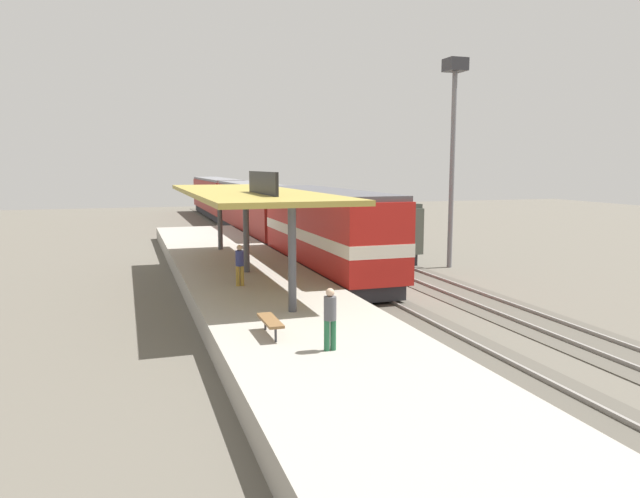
# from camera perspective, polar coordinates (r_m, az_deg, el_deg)

# --- Properties ---
(ground_plane) EXTENTS (120.00, 120.00, 0.00)m
(ground_plane) POSITION_cam_1_polar(r_m,az_deg,el_deg) (30.19, 5.42, -3.19)
(ground_plane) COLOR #5B564C
(track_near) EXTENTS (3.20, 110.00, 0.16)m
(track_near) POSITION_cam_1_polar(r_m,az_deg,el_deg) (29.46, 1.84, -3.37)
(track_near) COLOR #4E4941
(track_near) RESTS_ON ground
(track_far) EXTENTS (3.20, 110.00, 0.16)m
(track_far) POSITION_cam_1_polar(r_m,az_deg,el_deg) (31.30, 9.80, -2.81)
(track_far) COLOR #4E4941
(track_far) RESTS_ON ground
(platform) EXTENTS (6.00, 44.00, 0.90)m
(platform) POSITION_cam_1_polar(r_m,az_deg,el_deg) (28.17, -7.00, -3.09)
(platform) COLOR #9E998E
(platform) RESTS_ON ground
(station_canopy) EXTENTS (5.20, 18.00, 4.70)m
(station_canopy) POSITION_cam_1_polar(r_m,az_deg,el_deg) (27.59, -7.10, 5.23)
(station_canopy) COLOR #47474C
(station_canopy) RESTS_ON platform
(platform_bench) EXTENTS (0.44, 1.70, 0.50)m
(platform_bench) POSITION_cam_1_polar(r_m,az_deg,el_deg) (17.55, -4.78, -6.88)
(platform_bench) COLOR #333338
(platform_bench) RESTS_ON platform
(locomotive) EXTENTS (2.93, 14.43, 4.44)m
(locomotive) POSITION_cam_1_polar(r_m,az_deg,el_deg) (30.98, 0.59, 1.65)
(locomotive) COLOR #28282D
(locomotive) RESTS_ON track_near
(passenger_carriage_front) EXTENTS (2.90, 20.00, 4.24)m
(passenger_carriage_front) POSITION_cam_1_polar(r_m,az_deg,el_deg) (48.32, -6.29, 3.77)
(passenger_carriage_front) COLOR #28282D
(passenger_carriage_front) RESTS_ON track_near
(passenger_carriage_rear) EXTENTS (2.90, 20.00, 4.24)m
(passenger_carriage_rear) POSITION_cam_1_polar(r_m,az_deg,el_deg) (68.77, -9.87, 4.95)
(passenger_carriage_rear) COLOR #28282D
(passenger_carriage_rear) RESTS_ON track_near
(freight_car) EXTENTS (2.80, 12.00, 3.54)m
(freight_car) POSITION_cam_1_polar(r_m,az_deg,el_deg) (38.77, 3.91, 2.26)
(freight_car) COLOR #28282D
(freight_car) RESTS_ON track_far
(light_mast) EXTENTS (1.10, 1.10, 11.70)m
(light_mast) POSITION_cam_1_polar(r_m,az_deg,el_deg) (34.88, 12.67, 12.02)
(light_mast) COLOR slate
(light_mast) RESTS_ON ground
(person_waiting) EXTENTS (0.34, 0.34, 1.71)m
(person_waiting) POSITION_cam_1_polar(r_m,az_deg,el_deg) (16.02, 0.97, -6.41)
(person_waiting) COLOR #23603D
(person_waiting) RESTS_ON platform
(person_walking) EXTENTS (0.34, 0.34, 1.71)m
(person_walking) POSITION_cam_1_polar(r_m,az_deg,el_deg) (24.73, -7.69, -1.35)
(person_walking) COLOR olive
(person_walking) RESTS_ON platform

